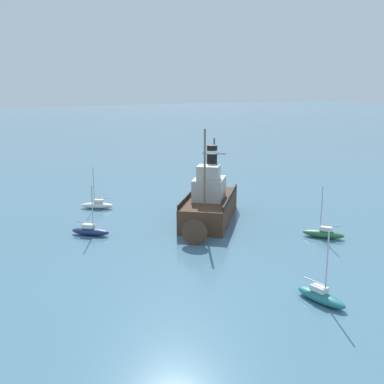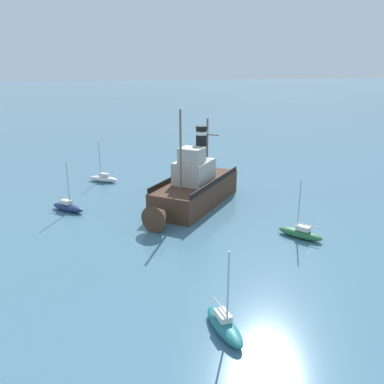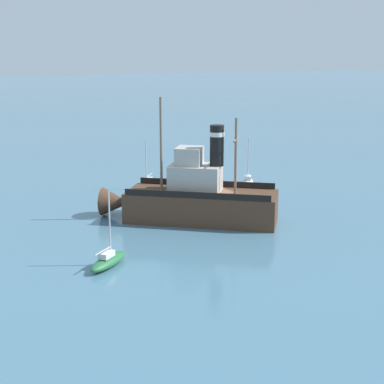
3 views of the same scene
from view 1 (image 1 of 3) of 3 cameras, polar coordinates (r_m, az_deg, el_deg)
name	(u,v)px [view 1 (image 1 of 3)]	position (r m, az deg, el deg)	size (l,w,h in m)	color
ground_plane	(208,217)	(52.09, 1.86, -3.00)	(600.00, 600.00, 0.00)	#477289
old_tugboat	(209,205)	(49.97, 2.01, -1.50)	(11.87, 13.18, 9.90)	#4C3323
sailboat_green	(324,233)	(46.72, 15.33, -4.74)	(3.20, 3.68, 4.90)	#286B3D
sailboat_white	(97,205)	(56.67, -11.17, -1.51)	(3.78, 3.00, 4.90)	white
sailboat_teal	(321,296)	(33.32, 15.04, -11.83)	(1.55, 3.90, 4.90)	#23757A
sailboat_navy	(90,231)	(46.83, -11.96, -4.52)	(3.52, 3.41, 4.90)	navy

